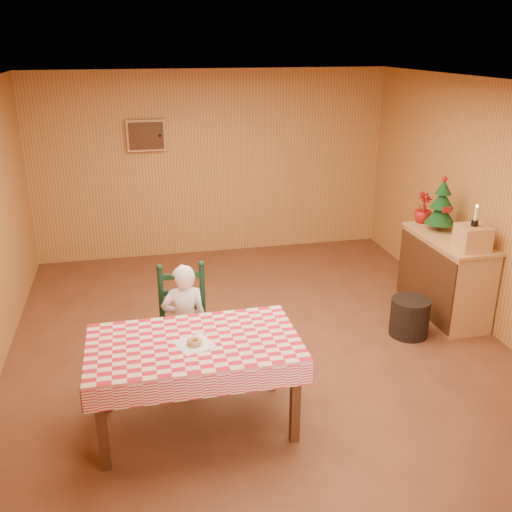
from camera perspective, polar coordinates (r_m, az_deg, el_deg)
The scene contains 13 objects.
ground at distance 5.88m, azimuth 0.44°, elevation -9.37°, with size 6.00×6.00×0.00m, color brown.
cabin_walls at distance 5.72m, azimuth -0.77°, elevation 9.40°, with size 5.10×6.05×2.65m.
dining_table at distance 4.53m, azimuth -6.20°, elevation -9.38°, with size 1.66×0.96×0.77m.
ladder_chair at distance 5.31m, azimuth -7.16°, elevation -6.90°, with size 0.44×0.40×1.08m.
seated_child at distance 5.23m, azimuth -7.12°, elevation -6.62°, with size 0.41×0.27×1.12m, color white.
napkin at distance 4.45m, azimuth -6.17°, elevation -8.77°, with size 0.26×0.26×0.00m, color white.
donut at distance 4.44m, azimuth -6.18°, elevation -8.52°, with size 0.12×0.12×0.04m, color #B78A41.
shelf_unit at distance 6.77m, azimuth 18.35°, elevation -1.88°, with size 0.54×1.24×0.93m.
crate at distance 6.26m, azimuth 20.84°, elevation 1.74°, with size 0.30×0.30×0.25m, color tan.
christmas_tree at distance 6.74m, azimuth 18.07°, elevation 4.77°, with size 0.34×0.34×0.62m.
flower_arrangement at distance 7.00m, azimuth 16.41°, elevation 4.64°, with size 0.20×0.20×0.36m, color #A2130E.
candle_set at distance 6.21m, azimuth 21.06°, elevation 3.39°, with size 0.07×0.07×0.22m.
storage_bin at distance 6.29m, azimuth 15.11°, elevation -5.93°, with size 0.41×0.41×0.41m, color black.
Camera 1 is at (-1.16, -4.95, 2.96)m, focal length 40.00 mm.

